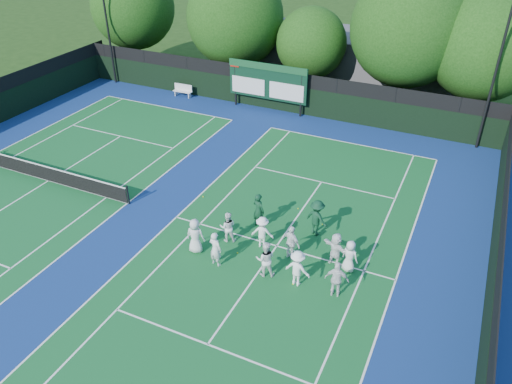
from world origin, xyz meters
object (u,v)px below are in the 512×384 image
at_px(scoreboard, 267,82).
at_px(bench, 183,90).
at_px(coach_left, 259,211).
at_px(tennis_net, 47,173).

height_order(scoreboard, bench, scoreboard).
height_order(bench, coach_left, coach_left).
xyz_separation_m(scoreboard, bench, (-7.12, -0.22, -1.67)).
relative_size(scoreboard, coach_left, 3.24).
bearing_deg(bench, scoreboard, 1.73).
bearing_deg(tennis_net, coach_left, 4.87).
relative_size(bench, coach_left, 0.84).
bearing_deg(coach_left, tennis_net, 26.48).
bearing_deg(scoreboard, coach_left, -67.55).
xyz_separation_m(tennis_net, coach_left, (12.57, 1.07, 0.43)).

